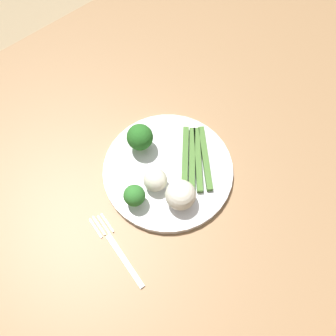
{
  "coord_description": "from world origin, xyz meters",
  "views": [
    {
      "loc": [
        -0.3,
        -0.28,
        1.51
      ],
      "look_at": [
        -0.07,
        0.01,
        0.77
      ],
      "focal_mm": 43.39,
      "sensor_mm": 36.0,
      "label": 1
    }
  ],
  "objects_px": {
    "broccoli_near_center": "(134,196)",
    "cauliflower_outer_edge": "(181,195)",
    "plate": "(168,171)",
    "broccoli_back": "(140,137)",
    "cauliflower_left": "(155,180)",
    "dining_table": "(194,174)",
    "fork": "(118,250)",
    "asparagus_bundle": "(195,159)"
  },
  "relations": [
    {
      "from": "broccoli_back",
      "to": "fork",
      "type": "height_order",
      "value": "broccoli_back"
    },
    {
      "from": "plate",
      "to": "cauliflower_left",
      "type": "bearing_deg",
      "value": -164.71
    },
    {
      "from": "dining_table",
      "to": "broccoli_near_center",
      "type": "height_order",
      "value": "broccoli_near_center"
    },
    {
      "from": "plate",
      "to": "asparagus_bundle",
      "type": "distance_m",
      "value": 0.06
    },
    {
      "from": "dining_table",
      "to": "cauliflower_outer_edge",
      "type": "bearing_deg",
      "value": -147.25
    },
    {
      "from": "broccoli_near_center",
      "to": "dining_table",
      "type": "bearing_deg",
      "value": 3.13
    },
    {
      "from": "dining_table",
      "to": "fork",
      "type": "relative_size",
      "value": 7.33
    },
    {
      "from": "plate",
      "to": "fork",
      "type": "xyz_separation_m",
      "value": [
        -0.18,
        -0.07,
        -0.01
      ]
    },
    {
      "from": "asparagus_bundle",
      "to": "cauliflower_outer_edge",
      "type": "distance_m",
      "value": 0.1
    },
    {
      "from": "broccoli_back",
      "to": "broccoli_near_center",
      "type": "distance_m",
      "value": 0.12
    },
    {
      "from": "dining_table",
      "to": "fork",
      "type": "height_order",
      "value": "fork"
    },
    {
      "from": "dining_table",
      "to": "broccoli_near_center",
      "type": "xyz_separation_m",
      "value": [
        -0.17,
        -0.01,
        0.15
      ]
    },
    {
      "from": "dining_table",
      "to": "cauliflower_outer_edge",
      "type": "xyz_separation_m",
      "value": [
        -0.1,
        -0.06,
        0.15
      ]
    },
    {
      "from": "broccoli_back",
      "to": "cauliflower_left",
      "type": "bearing_deg",
      "value": -109.31
    },
    {
      "from": "cauliflower_outer_edge",
      "to": "asparagus_bundle",
      "type": "bearing_deg",
      "value": 31.18
    },
    {
      "from": "cauliflower_outer_edge",
      "to": "fork",
      "type": "height_order",
      "value": "cauliflower_outer_edge"
    },
    {
      "from": "dining_table",
      "to": "broccoli_near_center",
      "type": "relative_size",
      "value": 23.33
    },
    {
      "from": "broccoli_near_center",
      "to": "cauliflower_left",
      "type": "xyz_separation_m",
      "value": [
        0.05,
        0.0,
        -0.01
      ]
    },
    {
      "from": "plate",
      "to": "broccoli_near_center",
      "type": "height_order",
      "value": "broccoli_near_center"
    },
    {
      "from": "plate",
      "to": "broccoli_back",
      "type": "xyz_separation_m",
      "value": [
        -0.01,
        0.08,
        0.05
      ]
    },
    {
      "from": "asparagus_bundle",
      "to": "broccoli_back",
      "type": "xyz_separation_m",
      "value": [
        -0.07,
        0.1,
        0.03
      ]
    },
    {
      "from": "broccoli_near_center",
      "to": "fork",
      "type": "bearing_deg",
      "value": -147.87
    },
    {
      "from": "cauliflower_left",
      "to": "fork",
      "type": "relative_size",
      "value": 0.29
    },
    {
      "from": "plate",
      "to": "dining_table",
      "type": "bearing_deg",
      "value": -3.96
    },
    {
      "from": "dining_table",
      "to": "fork",
      "type": "distance_m",
      "value": 0.28
    },
    {
      "from": "dining_table",
      "to": "fork",
      "type": "bearing_deg",
      "value": -166.26
    },
    {
      "from": "cauliflower_left",
      "to": "cauliflower_outer_edge",
      "type": "height_order",
      "value": "cauliflower_outer_edge"
    },
    {
      "from": "cauliflower_left",
      "to": "cauliflower_outer_edge",
      "type": "distance_m",
      "value": 0.06
    },
    {
      "from": "cauliflower_outer_edge",
      "to": "fork",
      "type": "xyz_separation_m",
      "value": [
        -0.15,
        0.0,
        -0.04
      ]
    },
    {
      "from": "plate",
      "to": "asparagus_bundle",
      "type": "bearing_deg",
      "value": -19.58
    },
    {
      "from": "plate",
      "to": "cauliflower_outer_edge",
      "type": "distance_m",
      "value": 0.08
    },
    {
      "from": "broccoli_back",
      "to": "asparagus_bundle",
      "type": "bearing_deg",
      "value": -55.5
    },
    {
      "from": "plate",
      "to": "cauliflower_outer_edge",
      "type": "xyz_separation_m",
      "value": [
        -0.03,
        -0.07,
        0.04
      ]
    },
    {
      "from": "plate",
      "to": "broccoli_back",
      "type": "height_order",
      "value": "broccoli_back"
    },
    {
      "from": "broccoli_near_center",
      "to": "cauliflower_left",
      "type": "height_order",
      "value": "broccoli_near_center"
    },
    {
      "from": "plate",
      "to": "broccoli_near_center",
      "type": "relative_size",
      "value": 5.14
    },
    {
      "from": "broccoli_near_center",
      "to": "cauliflower_outer_edge",
      "type": "distance_m",
      "value": 0.09
    },
    {
      "from": "plate",
      "to": "fork",
      "type": "relative_size",
      "value": 1.62
    },
    {
      "from": "broccoli_near_center",
      "to": "cauliflower_left",
      "type": "bearing_deg",
      "value": 3.19
    },
    {
      "from": "asparagus_bundle",
      "to": "broccoli_near_center",
      "type": "xyz_separation_m",
      "value": [
        -0.15,
        0.01,
        0.02
      ]
    },
    {
      "from": "broccoli_near_center",
      "to": "cauliflower_outer_edge",
      "type": "xyz_separation_m",
      "value": [
        0.07,
        -0.05,
        -0.0
      ]
    },
    {
      "from": "plate",
      "to": "cauliflower_left",
      "type": "xyz_separation_m",
      "value": [
        -0.04,
        -0.01,
        0.03
      ]
    }
  ]
}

